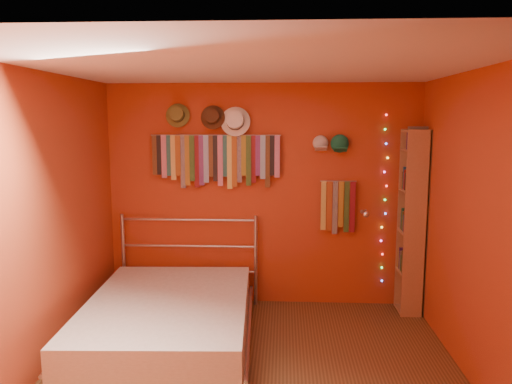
% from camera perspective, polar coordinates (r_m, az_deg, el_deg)
% --- Properties ---
extents(ground, '(3.50, 3.50, 0.00)m').
position_cam_1_polar(ground, '(4.37, -0.31, -20.50)').
color(ground, '#51341B').
rests_on(ground, ground).
extents(back_wall, '(3.50, 0.02, 2.50)m').
position_cam_1_polar(back_wall, '(5.64, 0.77, -0.39)').
color(back_wall, maroon).
rests_on(back_wall, ground).
extents(right_wall, '(0.02, 3.50, 2.50)m').
position_cam_1_polar(right_wall, '(4.20, 24.35, -4.20)').
color(right_wall, maroon).
rests_on(right_wall, ground).
extents(left_wall, '(0.02, 3.50, 2.50)m').
position_cam_1_polar(left_wall, '(4.39, -23.83, -3.64)').
color(left_wall, maroon).
rests_on(left_wall, ground).
extents(ceiling, '(3.50, 3.50, 0.02)m').
position_cam_1_polar(ceiling, '(3.84, -0.34, 14.21)').
color(ceiling, white).
rests_on(ceiling, back_wall).
extents(tie_rack, '(1.45, 0.03, 0.60)m').
position_cam_1_polar(tie_rack, '(5.57, -4.61, 3.94)').
color(tie_rack, '#B3B3B8').
rests_on(tie_rack, back_wall).
extents(small_tie_rack, '(0.40, 0.03, 0.60)m').
position_cam_1_polar(small_tie_rack, '(5.62, 9.36, -1.50)').
color(small_tie_rack, '#B3B3B8').
rests_on(small_tie_rack, back_wall).
extents(fedora_olive, '(0.27, 0.14, 0.26)m').
position_cam_1_polar(fedora_olive, '(5.60, -9.00, 8.71)').
color(fedora_olive, olive).
rests_on(fedora_olive, back_wall).
extents(fedora_brown, '(0.27, 0.14, 0.26)m').
position_cam_1_polar(fedora_brown, '(5.53, -5.01, 8.58)').
color(fedora_brown, '#472C19').
rests_on(fedora_brown, back_wall).
extents(fedora_white, '(0.33, 0.18, 0.32)m').
position_cam_1_polar(fedora_white, '(5.49, -2.41, 8.14)').
color(fedora_white, white).
rests_on(fedora_white, back_wall).
extents(cap_white, '(0.18, 0.22, 0.18)m').
position_cam_1_polar(cap_white, '(5.53, 7.38, 5.55)').
color(cap_white, silver).
rests_on(cap_white, back_wall).
extents(cap_green, '(0.19, 0.24, 0.19)m').
position_cam_1_polar(cap_green, '(5.55, 9.55, 5.46)').
color(cap_green, '#186D4A').
rests_on(cap_green, back_wall).
extents(fairy_lights, '(0.06, 0.02, 1.89)m').
position_cam_1_polar(fairy_lights, '(5.71, 14.44, -0.87)').
color(fairy_lights, '#FF3333').
rests_on(fairy_lights, back_wall).
extents(reading_lamp, '(0.07, 0.31, 0.09)m').
position_cam_1_polar(reading_lamp, '(5.49, 12.38, -2.44)').
color(reading_lamp, '#B3B3B8').
rests_on(reading_lamp, back_wall).
extents(bookshelf, '(0.25, 0.34, 2.00)m').
position_cam_1_polar(bookshelf, '(5.64, 17.77, -3.19)').
color(bookshelf, '#996745').
rests_on(bookshelf, ground).
extents(bed, '(1.65, 2.17, 1.03)m').
position_cam_1_polar(bed, '(4.89, -10.01, -14.25)').
color(bed, '#B3B3B8').
rests_on(bed, ground).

